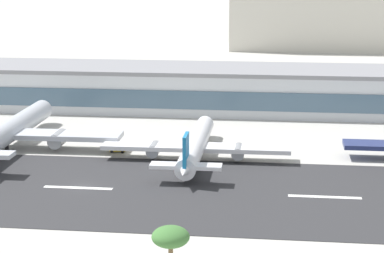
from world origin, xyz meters
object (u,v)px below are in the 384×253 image
object	(u,v)px
terminal_building	(223,89)
airliner_black_tail_gate_0	(6,133)
palm_tree_3	(171,240)
service_baggage_tug_0	(118,147)
airliner_blue_tail_gate_1	(195,147)

from	to	relation	value
terminal_building	airliner_black_tail_gate_0	world-z (taller)	terminal_building
airliner_black_tail_gate_0	palm_tree_3	xyz separation A→B (m)	(44.98, -71.61, 6.31)
terminal_building	service_baggage_tug_0	world-z (taller)	terminal_building
airliner_black_tail_gate_0	airliner_blue_tail_gate_1	bearing A→B (deg)	-96.86
terminal_building	service_baggage_tug_0	xyz separation A→B (m)	(-17.70, -47.04, -4.55)
airliner_black_tail_gate_0	palm_tree_3	bearing A→B (deg)	-148.73
airliner_black_tail_gate_0	terminal_building	bearing A→B (deg)	-41.36
terminal_building	service_baggage_tug_0	size ratio (longest dim) A/B	60.80
airliner_black_tail_gate_0	service_baggage_tug_0	size ratio (longest dim) A/B	16.02
airliner_blue_tail_gate_1	terminal_building	bearing A→B (deg)	-2.00
airliner_blue_tail_gate_1	service_baggage_tug_0	xyz separation A→B (m)	(-16.49, 4.92, -1.79)
airliner_blue_tail_gate_1	palm_tree_3	world-z (taller)	palm_tree_3
airliner_black_tail_gate_0	service_baggage_tug_0	bearing A→B (deg)	-88.98
service_baggage_tug_0	palm_tree_3	bearing A→B (deg)	-75.17
airliner_black_tail_gate_0	service_baggage_tug_0	world-z (taller)	airliner_black_tail_gate_0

